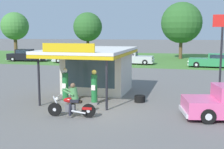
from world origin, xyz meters
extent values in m
plane|color=slate|center=(0.00, 0.00, 0.00)|extent=(300.00, 300.00, 0.00)
cube|color=#477A33|center=(0.00, 30.00, 0.00)|extent=(120.00, 24.00, 0.01)
cube|color=beige|center=(-1.48, 4.51, 1.36)|extent=(3.89, 3.35, 2.73)
cube|color=#384C56|center=(-1.48, 2.86, 1.42)|extent=(3.11, 0.05, 1.75)
cube|color=silver|center=(-1.48, 3.02, 2.81)|extent=(4.59, 6.83, 0.16)
cube|color=gold|center=(-1.48, 3.02, 2.63)|extent=(4.59, 6.83, 0.18)
cube|color=gold|center=(-1.48, -0.36, 3.11)|extent=(2.73, 0.08, 0.44)
cylinder|color=black|center=(0.36, 0.01, 1.36)|extent=(0.12, 0.12, 2.73)
cylinder|color=black|center=(-3.33, 0.01, 1.36)|extent=(0.12, 0.12, 2.73)
cube|color=slate|center=(-2.32, 1.12, 0.05)|extent=(0.44, 0.44, 0.10)
cylinder|color=#1E6B33|center=(-2.32, 1.12, 0.86)|extent=(0.34, 0.34, 1.53)
cube|color=white|center=(-2.32, 0.94, 0.94)|extent=(0.22, 0.02, 0.28)
sphere|color=white|center=(-2.32, 1.12, 1.77)|extent=(0.26, 0.26, 0.26)
cube|color=slate|center=(-0.64, 1.12, 0.05)|extent=(0.44, 0.44, 0.10)
cylinder|color=#1E6B33|center=(-0.64, 1.12, 0.85)|extent=(0.34, 0.34, 1.50)
cube|color=white|center=(-0.64, 0.94, 0.92)|extent=(0.22, 0.02, 0.28)
sphere|color=#EACC4C|center=(-0.64, 1.12, 1.74)|extent=(0.26, 0.26, 0.26)
cylinder|color=black|center=(-1.68, -1.62, 0.32)|extent=(0.65, 0.16, 0.64)
cylinder|color=silver|center=(-1.68, -1.62, 0.32)|extent=(0.17, 0.13, 0.16)
cylinder|color=black|center=(-0.09, -1.47, 0.32)|extent=(0.65, 0.16, 0.64)
cylinder|color=silver|center=(-0.09, -1.47, 0.32)|extent=(0.17, 0.13, 0.16)
ellipsoid|color=#B21414|center=(-0.98, -1.55, 0.78)|extent=(0.58, 0.29, 0.24)
cube|color=#59595E|center=(-0.94, -1.55, 0.42)|extent=(0.46, 0.28, 0.36)
cube|color=black|center=(-0.64, -1.52, 0.72)|extent=(0.50, 0.30, 0.10)
cylinder|color=silver|center=(-1.58, -1.61, 0.60)|extent=(0.37, 0.10, 0.71)
cylinder|color=silver|center=(-1.46, -1.60, 0.98)|extent=(0.10, 0.70, 0.04)
sphere|color=silver|center=(-1.56, -1.61, 0.82)|extent=(0.16, 0.16, 0.16)
cube|color=#B21414|center=(-0.14, -1.47, 0.44)|extent=(0.45, 0.22, 0.12)
cylinder|color=silver|center=(-0.52, -1.65, 0.28)|extent=(0.71, 0.15, 0.18)
cube|color=black|center=(-0.71, -1.53, 0.78)|extent=(0.43, 0.38, 0.14)
cylinder|color=black|center=(-0.89, -1.70, 0.38)|extent=(0.14, 0.24, 0.56)
cylinder|color=black|center=(-0.92, -1.39, 0.38)|extent=(0.14, 0.24, 0.56)
cylinder|color=#4C8C4C|center=(-0.75, -1.53, 1.09)|extent=(0.44, 0.36, 0.60)
sphere|color=brown|center=(-0.81, -1.54, 1.47)|extent=(0.22, 0.22, 0.22)
cylinder|color=#4C8C4C|center=(-0.97, -1.75, 1.18)|extent=(0.54, 0.14, 0.31)
cylinder|color=#4C8C4C|center=(-1.00, -1.35, 1.18)|extent=(0.54, 0.14, 0.31)
cube|color=silver|center=(4.11, -0.41, 0.30)|extent=(0.49, 1.78, 0.18)
cylinder|color=black|center=(4.76, 0.63, 0.33)|extent=(0.69, 0.33, 0.66)
cylinder|color=silver|center=(4.76, 0.63, 0.33)|extent=(0.34, 0.28, 0.30)
cylinder|color=black|center=(5.13, -1.10, 0.33)|extent=(0.69, 0.33, 0.66)
cylinder|color=silver|center=(5.13, -1.10, 0.33)|extent=(0.34, 0.28, 0.30)
cube|color=#2D844C|center=(7.00, 20.65, 0.59)|extent=(5.41, 2.05, 0.82)
cube|color=#2D844C|center=(7.50, 20.63, 1.27)|extent=(2.28, 1.68, 0.55)
cube|color=#283847|center=(6.42, 20.68, 1.27)|extent=(0.11, 1.39, 0.44)
cube|color=#283847|center=(7.46, 19.86, 1.27)|extent=(1.87, 0.12, 0.42)
cube|color=#283847|center=(7.54, 21.40, 1.27)|extent=(1.87, 0.12, 0.42)
cube|color=silver|center=(4.31, 20.79, 0.30)|extent=(0.20, 1.70, 0.18)
sphere|color=white|center=(4.27, 20.22, 0.63)|extent=(0.18, 0.18, 0.18)
sphere|color=white|center=(4.33, 21.36, 0.63)|extent=(0.18, 0.18, 0.18)
cylinder|color=black|center=(5.15, 19.91, 0.33)|extent=(0.67, 0.23, 0.66)
cylinder|color=silver|center=(5.15, 19.91, 0.33)|extent=(0.31, 0.23, 0.30)
cylinder|color=black|center=(5.24, 21.58, 0.33)|extent=(0.67, 0.23, 0.66)
cylinder|color=silver|center=(5.24, 21.58, 0.33)|extent=(0.31, 0.23, 0.30)
cube|color=#B7B7BC|center=(-2.43, 21.91, 0.60)|extent=(5.20, 1.94, 0.84)
cube|color=#B7B7BC|center=(-2.90, 21.92, 1.29)|extent=(2.12, 1.64, 0.54)
cube|color=#283847|center=(-1.89, 21.89, 1.29)|extent=(0.08, 1.39, 0.43)
cube|color=#283847|center=(-2.88, 22.69, 1.29)|extent=(1.76, 0.08, 0.41)
cube|color=#283847|center=(-2.92, 21.15, 1.29)|extent=(1.76, 0.08, 0.41)
cube|color=silver|center=(0.17, 21.83, 0.30)|extent=(0.17, 1.70, 0.18)
cube|color=silver|center=(-5.04, 21.99, 0.30)|extent=(0.17, 1.70, 0.18)
sphere|color=white|center=(0.19, 22.40, 0.64)|extent=(0.18, 0.18, 0.18)
sphere|color=white|center=(0.16, 21.26, 0.64)|extent=(0.18, 0.18, 0.18)
cylinder|color=black|center=(-0.66, 22.69, 0.33)|extent=(0.67, 0.22, 0.66)
cylinder|color=silver|center=(-0.66, 22.69, 0.33)|extent=(0.30, 0.23, 0.30)
cylinder|color=black|center=(-0.71, 21.02, 0.33)|extent=(0.67, 0.22, 0.66)
cylinder|color=silver|center=(-0.71, 21.02, 0.33)|extent=(0.30, 0.23, 0.30)
cylinder|color=black|center=(-4.16, 22.79, 0.33)|extent=(0.67, 0.22, 0.66)
cylinder|color=silver|center=(-4.16, 22.79, 0.33)|extent=(0.30, 0.23, 0.30)
cylinder|color=black|center=(-4.21, 21.13, 0.33)|extent=(0.67, 0.22, 0.66)
cylinder|color=silver|center=(-4.21, 21.13, 0.33)|extent=(0.30, 0.23, 0.30)
cube|color=black|center=(-16.80, 22.15, 0.60)|extent=(5.61, 2.60, 0.84)
cube|color=black|center=(-17.29, 22.07, 1.32)|extent=(2.31, 1.90, 0.59)
cube|color=#283847|center=(-16.27, 22.22, 1.32)|extent=(0.25, 1.41, 0.47)
cube|color=#283847|center=(-17.41, 22.85, 1.32)|extent=(1.77, 0.29, 0.45)
cube|color=#283847|center=(-17.17, 21.29, 1.32)|extent=(1.77, 0.29, 0.45)
cube|color=silver|center=(-14.10, 22.55, 0.30)|extent=(0.38, 1.73, 0.18)
cube|color=silver|center=(-19.49, 21.74, 0.30)|extent=(0.38, 1.73, 0.18)
sphere|color=white|center=(-14.17, 23.13, 0.64)|extent=(0.18, 0.18, 0.18)
sphere|color=white|center=(-14.00, 21.97, 0.64)|extent=(0.18, 0.18, 0.18)
cylinder|color=black|center=(-15.11, 23.26, 0.33)|extent=(0.68, 0.30, 0.66)
cylinder|color=silver|center=(-15.11, 23.26, 0.33)|extent=(0.33, 0.26, 0.30)
cylinder|color=black|center=(-14.85, 21.58, 0.33)|extent=(0.68, 0.30, 0.66)
cylinder|color=silver|center=(-14.85, 21.58, 0.33)|extent=(0.33, 0.26, 0.30)
cylinder|color=black|center=(-18.74, 22.72, 0.33)|extent=(0.68, 0.30, 0.66)
cylinder|color=silver|center=(-18.74, 22.72, 0.33)|extent=(0.33, 0.26, 0.30)
cylinder|color=black|center=(-18.48, 21.03, 0.33)|extent=(0.68, 0.30, 0.66)
cylinder|color=silver|center=(-18.48, 21.03, 0.33)|extent=(0.33, 0.26, 0.30)
cube|color=#B7B7BC|center=(-9.89, 21.54, 0.58)|extent=(5.46, 2.05, 0.80)
cube|color=#B7B7BC|center=(-10.23, 21.52, 1.27)|extent=(2.21, 1.69, 0.58)
cube|color=#283847|center=(-9.18, 21.57, 1.27)|extent=(0.10, 1.41, 0.47)
cube|color=#283847|center=(-10.26, 22.30, 1.27)|extent=(1.82, 0.11, 0.44)
cube|color=#283847|center=(-10.19, 20.74, 1.27)|extent=(1.82, 0.11, 0.44)
cube|color=silver|center=(-7.17, 21.66, 0.30)|extent=(0.20, 1.72, 0.18)
cube|color=silver|center=(-12.61, 21.41, 0.30)|extent=(0.20, 1.72, 0.18)
sphere|color=white|center=(-7.19, 22.24, 0.62)|extent=(0.18, 0.18, 0.18)
sphere|color=white|center=(-7.14, 21.09, 0.62)|extent=(0.18, 0.18, 0.18)
cylinder|color=black|center=(-8.10, 22.46, 0.33)|extent=(0.67, 0.23, 0.66)
cylinder|color=silver|center=(-8.10, 22.46, 0.33)|extent=(0.31, 0.23, 0.30)
cylinder|color=black|center=(-8.03, 20.78, 0.33)|extent=(0.67, 0.23, 0.66)
cylinder|color=silver|center=(-8.03, 20.78, 0.33)|extent=(0.31, 0.23, 0.30)
cylinder|color=black|center=(-11.76, 22.29, 0.33)|extent=(0.67, 0.23, 0.66)
cylinder|color=silver|center=(-11.76, 22.29, 0.33)|extent=(0.31, 0.23, 0.30)
cylinder|color=black|center=(-11.68, 20.61, 0.33)|extent=(0.67, 0.23, 0.66)
cylinder|color=silver|center=(-11.68, 20.61, 0.33)|extent=(0.31, 0.23, 0.30)
cylinder|color=brown|center=(3.14, 31.05, 1.52)|extent=(0.49, 0.49, 3.04)
sphere|color=#2D6028|center=(3.14, 31.05, 5.27)|extent=(5.96, 5.96, 5.96)
cylinder|color=brown|center=(-23.60, 29.95, 1.61)|extent=(0.56, 0.56, 3.21)
sphere|color=#427F38|center=(-23.60, 29.95, 4.91)|extent=(4.53, 4.53, 4.53)
sphere|color=#427F38|center=(-24.04, 29.90, 4.46)|extent=(3.09, 3.09, 3.09)
cylinder|color=brown|center=(-11.39, 31.27, 1.51)|extent=(0.46, 0.46, 3.02)
sphere|color=#2D6028|center=(-11.39, 31.27, 4.74)|extent=(4.59, 4.59, 4.59)
cylinder|color=black|center=(6.08, 4.32, 2.09)|extent=(0.12, 0.12, 4.17)
cube|color=red|center=(6.08, 4.32, 4.52)|extent=(1.10, 0.08, 0.70)
cylinder|color=black|center=(1.69, 2.15, 0.09)|extent=(0.60, 0.60, 0.18)
cylinder|color=black|center=(1.69, 2.15, 0.27)|extent=(0.60, 0.60, 0.18)
camera|label=1|loc=(4.21, -13.89, 3.85)|focal=47.49mm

